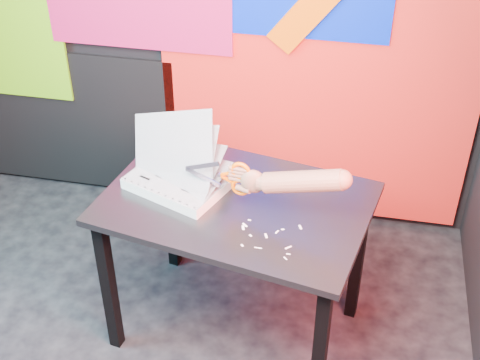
# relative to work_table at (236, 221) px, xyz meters

# --- Properties ---
(room) EXTENTS (3.01, 3.01, 2.71)m
(room) POSITION_rel_work_table_xyz_m (-0.43, -0.55, 0.71)
(room) COLOR black
(room) RESTS_ON ground
(backdrop) EXTENTS (2.88, 0.05, 2.08)m
(backdrop) POSITION_rel_work_table_xyz_m (-0.37, 0.91, 0.31)
(backdrop) COLOR red
(backdrop) RESTS_ON ground
(work_table) EXTENTS (1.17, 0.89, 0.75)m
(work_table) POSITION_rel_work_table_xyz_m (0.00, 0.00, 0.00)
(work_table) COLOR black
(work_table) RESTS_ON ground
(printout_stack) EXTENTS (0.46, 0.41, 0.36)m
(printout_stack) POSITION_rel_work_table_xyz_m (-0.25, 0.05, 0.14)
(printout_stack) COLOR silver
(printout_stack) RESTS_ON work_table
(scissors) EXTENTS (0.27, 0.04, 0.15)m
(scissors) POSITION_rel_work_table_xyz_m (0.01, -0.04, 0.25)
(scissors) COLOR silver
(scissors) RESTS_ON printout_stack
(hand_forearm) EXTENTS (0.46, 0.12, 0.18)m
(hand_forearm) POSITION_rel_work_table_xyz_m (0.24, -0.07, 0.29)
(hand_forearm) COLOR brown
(hand_forearm) RESTS_ON work_table
(paper_clippings) EXTENTS (0.23, 0.21, 0.00)m
(paper_clippings) POSITION_rel_work_table_xyz_m (0.16, -0.19, 0.11)
(paper_clippings) COLOR white
(paper_clippings) RESTS_ON work_table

